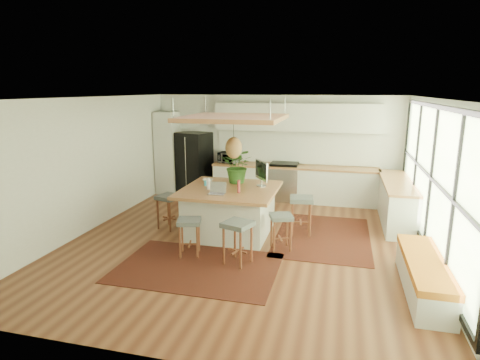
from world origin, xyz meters
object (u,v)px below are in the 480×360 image
(stool_near_right, at_px, (238,244))
(stool_left_side, at_px, (169,212))
(laptop, at_px, (216,188))
(island, at_px, (230,211))
(fridge, at_px, (194,161))
(monitor, at_px, (261,174))
(microwave, at_px, (229,156))
(stool_near_left, at_px, (190,236))
(stool_right_front, at_px, (281,231))
(stool_right_back, at_px, (301,217))
(island_plant, at_px, (238,170))

(stool_near_right, height_order, stool_left_side, stool_near_right)
(laptop, bearing_deg, island, 77.42)
(fridge, relative_size, stool_left_side, 2.39)
(island, bearing_deg, laptop, -103.05)
(monitor, bearing_deg, microwave, 175.26)
(stool_near_left, relative_size, stool_right_front, 1.00)
(stool_right_front, relative_size, laptop, 1.98)
(fridge, distance_m, stool_right_back, 4.04)
(stool_near_left, bearing_deg, stool_right_back, 41.38)
(stool_near_left, bearing_deg, monitor, 59.11)
(island, bearing_deg, stool_left_side, -177.98)
(stool_near_right, height_order, stool_right_back, stool_right_back)
(stool_right_front, bearing_deg, island_plant, 134.40)
(stool_near_left, relative_size, stool_near_right, 0.90)
(stool_near_left, height_order, laptop, laptop)
(stool_left_side, bearing_deg, monitor, 11.41)
(fridge, height_order, monitor, fridge)
(fridge, bearing_deg, stool_left_side, -62.26)
(stool_near_right, bearing_deg, stool_right_back, 62.91)
(fridge, height_order, stool_right_back, fridge)
(fridge, bearing_deg, stool_near_right, -42.84)
(stool_near_right, xyz_separation_m, stool_right_back, (0.87, 1.70, 0.00))
(stool_near_left, relative_size, microwave, 1.29)
(stool_right_front, distance_m, microwave, 3.91)
(island, xyz_separation_m, stool_right_front, (1.12, -0.60, -0.11))
(monitor, height_order, microwave, monitor)
(fridge, height_order, microwave, fridge)
(stool_near_right, distance_m, monitor, 1.91)
(stool_near_left, height_order, microwave, microwave)
(stool_near_right, xyz_separation_m, stool_right_front, (0.60, 0.79, 0.00))
(fridge, xyz_separation_m, island, (1.79, -2.73, -0.46))
(stool_left_side, height_order, laptop, laptop)
(stool_near_right, xyz_separation_m, monitor, (0.05, 1.72, 0.83))
(stool_right_back, relative_size, island_plant, 1.05)
(fridge, relative_size, stool_right_front, 2.60)
(laptop, bearing_deg, island_plant, 81.65)
(stool_right_back, height_order, microwave, microwave)
(stool_near_right, relative_size, stool_left_side, 1.03)
(stool_near_left, xyz_separation_m, stool_right_back, (1.77, 1.56, 0.00))
(stool_left_side, relative_size, laptop, 2.16)
(stool_near_right, distance_m, stool_right_front, 0.99)
(stool_near_left, xyz_separation_m, monitor, (0.95, 1.58, 0.83))
(stool_near_left, height_order, stool_left_side, stool_left_side)
(fridge, xyz_separation_m, stool_near_right, (2.31, -4.12, -0.57))
(stool_right_front, xyz_separation_m, stool_right_back, (0.27, 0.90, 0.00))
(island_plant, bearing_deg, stool_left_side, -157.58)
(stool_near_left, bearing_deg, island, 73.12)
(stool_near_left, distance_m, stool_near_right, 0.91)
(island, relative_size, microwave, 3.62)
(stool_near_right, relative_size, microwave, 1.44)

